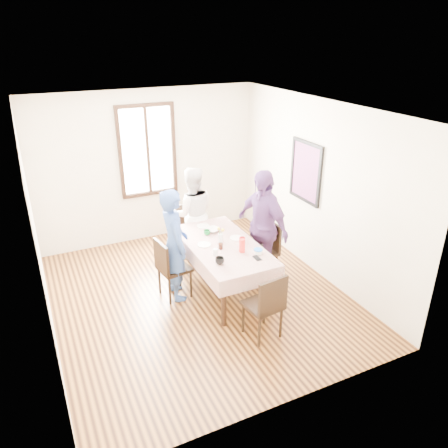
{
  "coord_description": "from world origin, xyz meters",
  "views": [
    {
      "loc": [
        -1.97,
        -5.03,
        3.59
      ],
      "look_at": [
        0.4,
        -0.04,
        1.1
      ],
      "focal_mm": 34.78,
      "sensor_mm": 36.0,
      "label": 1
    }
  ],
  "objects_px": {
    "dining_table": "(223,268)",
    "chair_far": "(193,232)",
    "chair_right": "(262,252)",
    "chair_near": "(263,305)",
    "person_left": "(174,245)",
    "person_far": "(193,214)",
    "chair_left": "(174,268)",
    "person_right": "(262,227)"
  },
  "relations": [
    {
      "from": "person_far",
      "to": "person_left",
      "type": "bearing_deg",
      "value": 68.8
    },
    {
      "from": "chair_far",
      "to": "person_left",
      "type": "relative_size",
      "value": 0.55
    },
    {
      "from": "chair_far",
      "to": "chair_near",
      "type": "xyz_separation_m",
      "value": [
        0.0,
        -2.34,
        0.0
      ]
    },
    {
      "from": "chair_far",
      "to": "person_left",
      "type": "xyz_separation_m",
      "value": [
        -0.67,
        -1.01,
        0.37
      ]
    },
    {
      "from": "chair_left",
      "to": "chair_right",
      "type": "relative_size",
      "value": 1.0
    },
    {
      "from": "chair_left",
      "to": "chair_right",
      "type": "distance_m",
      "value": 1.39
    },
    {
      "from": "dining_table",
      "to": "chair_right",
      "type": "xyz_separation_m",
      "value": [
        0.69,
        0.05,
        0.08
      ]
    },
    {
      "from": "chair_near",
      "to": "chair_far",
      "type": "bearing_deg",
      "value": 82.43
    },
    {
      "from": "chair_left",
      "to": "person_right",
      "type": "xyz_separation_m",
      "value": [
        1.36,
        -0.11,
        0.43
      ]
    },
    {
      "from": "dining_table",
      "to": "person_left",
      "type": "relative_size",
      "value": 1.03
    },
    {
      "from": "chair_far",
      "to": "person_right",
      "type": "distance_m",
      "value": 1.37
    },
    {
      "from": "chair_right",
      "to": "chair_near",
      "type": "xyz_separation_m",
      "value": [
        -0.69,
        -1.23,
        0.0
      ]
    },
    {
      "from": "chair_near",
      "to": "person_right",
      "type": "relative_size",
      "value": 0.51
    },
    {
      "from": "person_right",
      "to": "dining_table",
      "type": "bearing_deg",
      "value": -97.04
    },
    {
      "from": "chair_near",
      "to": "person_far",
      "type": "height_order",
      "value": "person_far"
    },
    {
      "from": "chair_far",
      "to": "person_left",
      "type": "distance_m",
      "value": 1.27
    },
    {
      "from": "chair_left",
      "to": "chair_near",
      "type": "relative_size",
      "value": 1.0
    },
    {
      "from": "chair_far",
      "to": "person_far",
      "type": "xyz_separation_m",
      "value": [
        0.0,
        -0.02,
        0.34
      ]
    },
    {
      "from": "chair_far",
      "to": "person_far",
      "type": "bearing_deg",
      "value": 84.83
    },
    {
      "from": "chair_left",
      "to": "person_left",
      "type": "bearing_deg",
      "value": 82.71
    },
    {
      "from": "chair_left",
      "to": "chair_far",
      "type": "height_order",
      "value": "same"
    },
    {
      "from": "chair_left",
      "to": "chair_far",
      "type": "relative_size",
      "value": 1.0
    },
    {
      "from": "dining_table",
      "to": "person_left",
      "type": "bearing_deg",
      "value": 166.63
    },
    {
      "from": "dining_table",
      "to": "chair_far",
      "type": "distance_m",
      "value": 1.17
    },
    {
      "from": "dining_table",
      "to": "chair_left",
      "type": "relative_size",
      "value": 1.87
    },
    {
      "from": "chair_right",
      "to": "person_left",
      "type": "relative_size",
      "value": 0.55
    },
    {
      "from": "dining_table",
      "to": "chair_far",
      "type": "xyz_separation_m",
      "value": [
        0.0,
        1.17,
        0.08
      ]
    },
    {
      "from": "dining_table",
      "to": "person_left",
      "type": "xyz_separation_m",
      "value": [
        -0.67,
        0.16,
        0.45
      ]
    },
    {
      "from": "chair_right",
      "to": "person_far",
      "type": "bearing_deg",
      "value": 29.07
    },
    {
      "from": "person_left",
      "to": "person_right",
      "type": "xyz_separation_m",
      "value": [
        1.34,
        -0.11,
        0.06
      ]
    },
    {
      "from": "chair_far",
      "to": "person_right",
      "type": "bearing_deg",
      "value": 115.84
    },
    {
      "from": "chair_far",
      "to": "chair_near",
      "type": "distance_m",
      "value": 2.34
    },
    {
      "from": "chair_near",
      "to": "person_left",
      "type": "relative_size",
      "value": 0.55
    },
    {
      "from": "chair_right",
      "to": "dining_table",
      "type": "bearing_deg",
      "value": 91.28
    },
    {
      "from": "person_far",
      "to": "person_right",
      "type": "bearing_deg",
      "value": 134.46
    },
    {
      "from": "chair_far",
      "to": "chair_near",
      "type": "height_order",
      "value": "same"
    },
    {
      "from": "dining_table",
      "to": "chair_left",
      "type": "height_order",
      "value": "chair_left"
    },
    {
      "from": "chair_left",
      "to": "person_right",
      "type": "relative_size",
      "value": 0.51
    },
    {
      "from": "chair_right",
      "to": "chair_far",
      "type": "relative_size",
      "value": 1.0
    },
    {
      "from": "chair_left",
      "to": "person_left",
      "type": "height_order",
      "value": "person_left"
    },
    {
      "from": "dining_table",
      "to": "chair_right",
      "type": "bearing_deg",
      "value": 4.41
    },
    {
      "from": "chair_left",
      "to": "person_far",
      "type": "bearing_deg",
      "value": 137.82
    }
  ]
}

